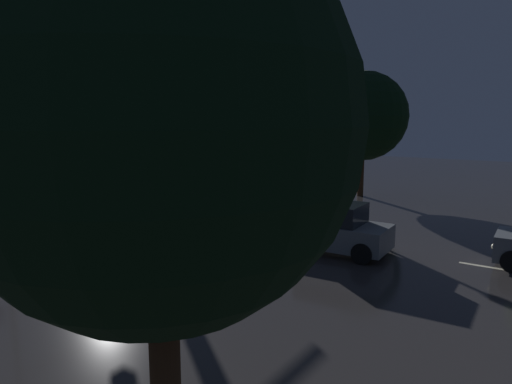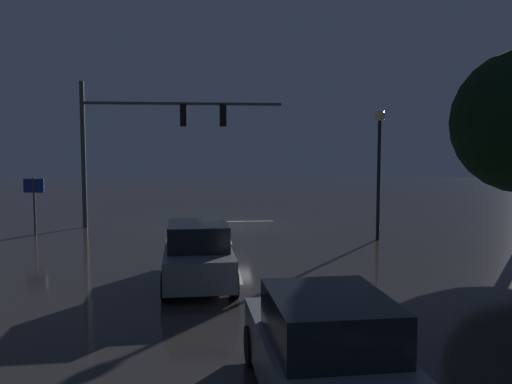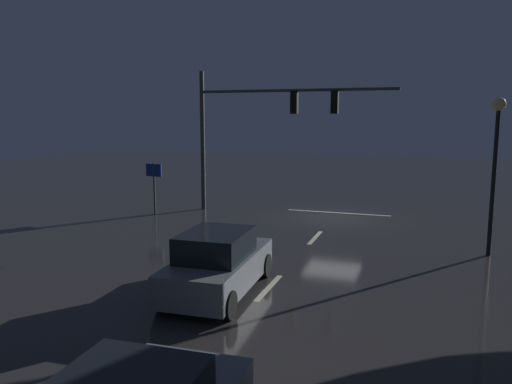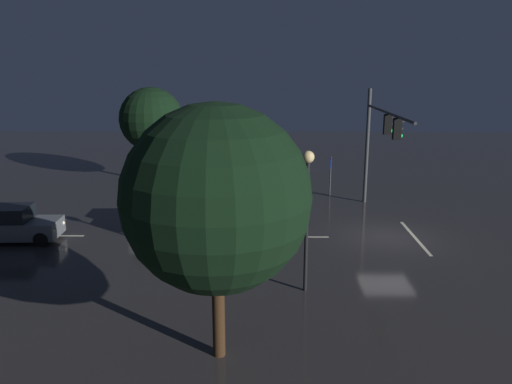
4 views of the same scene
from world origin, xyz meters
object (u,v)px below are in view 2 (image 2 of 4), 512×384
Objects in this scene: traffic_signal_assembly at (149,129)px; car_approaching at (198,255)px; street_lamp_left_kerb at (379,150)px; route_sign at (34,193)px; car_distant at (325,355)px.

traffic_signal_assembly is 2.14× the size of car_approaching.
street_lamp_left_kerb is 2.13× the size of route_sign.
car_approaching is 0.84× the size of street_lamp_left_kerb.
route_sign reaches higher than car_distant.
car_approaching is (-2.42, 10.90, -3.83)m from traffic_signal_assembly.
car_approaching is at bearing 102.50° from traffic_signal_assembly.
car_distant is at bearing 104.83° from car_approaching.
traffic_signal_assembly is 10.73m from street_lamp_left_kerb.
car_approaching and car_distant have the same top height.
street_lamp_left_kerb reaches higher than car_distant.
route_sign is (7.17, -8.99, 0.98)m from car_approaching.
street_lamp_left_kerb reaches higher than car_approaching.
car_distant is 1.80× the size of route_sign.
street_lamp_left_kerb reaches higher than route_sign.
street_lamp_left_kerb is at bearing -139.02° from car_approaching.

